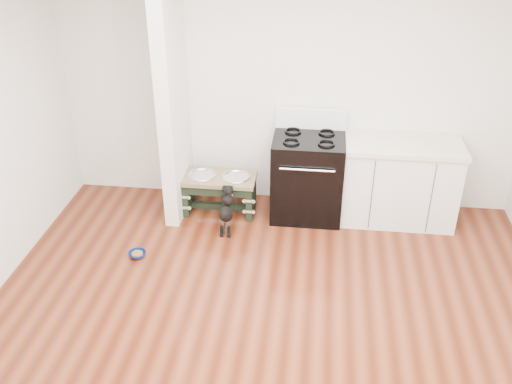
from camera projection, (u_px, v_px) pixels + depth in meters
The scene contains 8 objects.
ground at pixel (263, 349), 4.60m from camera, with size 5.00×5.00×0.00m, color #451A0C.
room_shell at pixel (264, 171), 3.80m from camera, with size 5.00×5.00×5.00m.
partition_wall at pixel (173, 95), 5.87m from camera, with size 0.15×0.80×2.70m, color silver.
oven_range at pixel (307, 175), 6.20m from camera, with size 0.76×0.69×1.14m.
cabinet_run at pixel (399, 181), 6.13m from camera, with size 1.24×0.64×0.91m.
dog_feeder at pixel (219, 187), 6.31m from camera, with size 0.81×0.43×0.46m.
puppy at pixel (227, 208), 5.99m from camera, with size 0.14×0.42×0.49m.
floor_bowl at pixel (137, 254), 5.69m from camera, with size 0.18×0.18×0.05m.
Camera 1 is at (0.35, -3.36, 3.36)m, focal length 40.00 mm.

